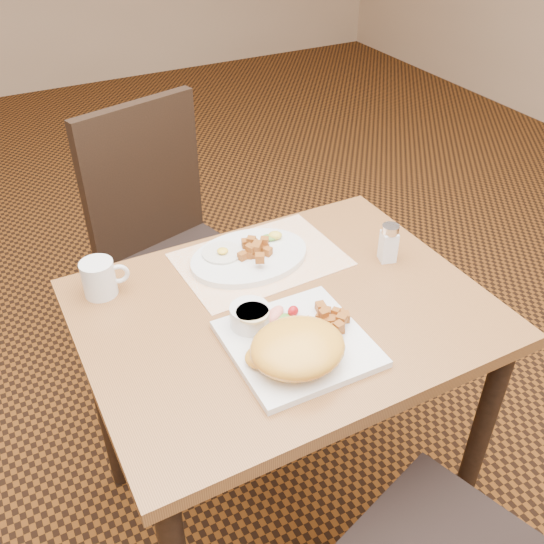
{
  "coord_description": "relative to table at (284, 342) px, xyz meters",
  "views": [
    {
      "loc": [
        -0.52,
        -0.93,
        1.62
      ],
      "look_at": [
        -0.01,
        0.05,
        0.82
      ],
      "focal_mm": 40.0,
      "sensor_mm": 36.0,
      "label": 1
    }
  ],
  "objects": [
    {
      "name": "coffee_mug",
      "position": [
        -0.35,
        0.24,
        0.15
      ],
      "size": [
        0.11,
        0.08,
        0.09
      ],
      "color": "silver",
      "rests_on": "table"
    },
    {
      "name": "home_fries_ov",
      "position": [
        0.02,
        0.2,
        0.14
      ],
      "size": [
        0.09,
        0.12,
        0.04
      ],
      "color": "#A6591A",
      "rests_on": "plate_oval"
    },
    {
      "name": "table",
      "position": [
        0.0,
        0.0,
        0.0
      ],
      "size": [
        0.9,
        0.7,
        0.75
      ],
      "color": "brown",
      "rests_on": "ground"
    },
    {
      "name": "garnish_sq",
      "position": [
        -0.04,
        -0.05,
        0.14
      ],
      "size": [
        0.09,
        0.07,
        0.03
      ],
      "color": "#387223",
      "rests_on": "plate_square"
    },
    {
      "name": "chair_far",
      "position": [
        -0.04,
        0.7,
        -0.1
      ],
      "size": [
        0.52,
        0.53,
        0.97
      ],
      "rotation": [
        0.0,
        0.0,
        3.41
      ],
      "color": "black",
      "rests_on": "ground"
    },
    {
      "name": "ramekin",
      "position": [
        -0.1,
        -0.04,
        0.15
      ],
      "size": [
        0.09,
        0.09,
        0.05
      ],
      "color": "silver",
      "rests_on": "plate_square"
    },
    {
      "name": "hollandaise_mound",
      "position": [
        -0.07,
        -0.18,
        0.16
      ],
      "size": [
        0.2,
        0.17,
        0.07
      ],
      "color": "gold",
      "rests_on": "plate_square"
    },
    {
      "name": "ground",
      "position": [
        0.0,
        0.0,
        -0.64
      ],
      "size": [
        8.0,
        8.0,
        0.0
      ],
      "primitive_type": "plane",
      "color": "black",
      "rests_on": "ground"
    },
    {
      "name": "plate_oval",
      "position": [
        0.01,
        0.2,
        0.12
      ],
      "size": [
        0.31,
        0.24,
        0.02
      ],
      "primitive_type": null,
      "rotation": [
        0.0,
        0.0,
        0.04
      ],
      "color": "silver",
      "rests_on": "placemat"
    },
    {
      "name": "placemat",
      "position": [
        0.04,
        0.19,
        0.11
      ],
      "size": [
        0.41,
        0.29,
        0.0
      ],
      "primitive_type": "cube",
      "rotation": [
        0.0,
        0.0,
        0.03
      ],
      "color": "white",
      "rests_on": "table"
    },
    {
      "name": "plate_square",
      "position": [
        -0.04,
        -0.13,
        0.12
      ],
      "size": [
        0.28,
        0.28,
        0.02
      ],
      "primitive_type": "cube",
      "rotation": [
        0.0,
        0.0,
        -0.02
      ],
      "color": "silver",
      "rests_on": "table"
    },
    {
      "name": "fried_egg",
      "position": [
        -0.05,
        0.23,
        0.13
      ],
      "size": [
        0.1,
        0.1,
        0.02
      ],
      "color": "white",
      "rests_on": "plate_oval"
    },
    {
      "name": "home_fries_sq",
      "position": [
        0.04,
        -0.12,
        0.14
      ],
      "size": [
        0.12,
        0.11,
        0.03
      ],
      "color": "#A6591A",
      "rests_on": "plate_square"
    },
    {
      "name": "garnish_ov",
      "position": [
        0.1,
        0.24,
        0.14
      ],
      "size": [
        0.06,
        0.05,
        0.02
      ],
      "color": "#387223",
      "rests_on": "plate_oval"
    },
    {
      "name": "salt_shaker",
      "position": [
        0.32,
        0.04,
        0.16
      ],
      "size": [
        0.05,
        0.05,
        0.1
      ],
      "color": "white",
      "rests_on": "table"
    }
  ]
}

